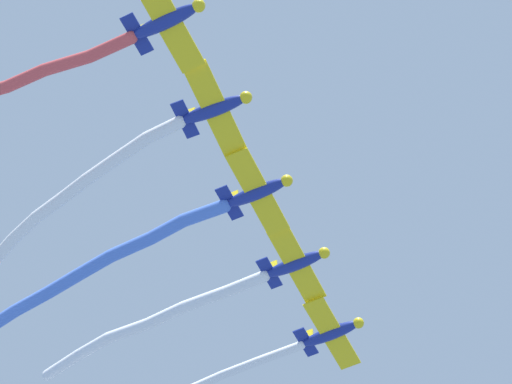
# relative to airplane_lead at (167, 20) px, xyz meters

# --- Properties ---
(airplane_lead) EXTENTS (5.38, 7.00, 1.74)m
(airplane_lead) POSITION_rel_airplane_lead_xyz_m (0.00, 0.00, 0.00)
(airplane_lead) COLOR navy
(airplane_left_wing) EXTENTS (5.38, 7.04, 1.74)m
(airplane_left_wing) POSITION_rel_airplane_lead_xyz_m (-2.12, -6.32, 0.30)
(airplane_left_wing) COLOR navy
(smoke_trail_left_wing) EXTENTS (17.74, 13.45, 3.02)m
(smoke_trail_left_wing) POSITION_rel_airplane_lead_xyz_m (9.36, -12.43, -0.81)
(smoke_trail_left_wing) COLOR white
(airplane_right_wing) EXTENTS (5.39, 7.01, 1.74)m
(airplane_right_wing) POSITION_rel_airplane_lead_xyz_m (-4.23, -12.62, 0.00)
(airplane_right_wing) COLOR navy
(smoke_trail_right_wing) EXTENTS (24.97, 14.00, 1.71)m
(smoke_trail_right_wing) POSITION_rel_airplane_lead_xyz_m (10.42, -19.34, 0.21)
(smoke_trail_right_wing) COLOR #4C75DB
(airplane_slot) EXTENTS (5.39, 7.00, 1.74)m
(airplane_slot) POSITION_rel_airplane_lead_xyz_m (-6.35, -18.93, 0.30)
(airplane_slot) COLOR navy
(smoke_trail_slot) EXTENTS (18.40, 9.10, 1.65)m
(smoke_trail_slot) POSITION_rel_airplane_lead_xyz_m (4.93, -23.53, 0.56)
(smoke_trail_slot) COLOR white
(airplane_trail) EXTENTS (5.38, 6.98, 1.74)m
(airplane_trail) POSITION_rel_airplane_lead_xyz_m (-8.47, -25.23, 0.00)
(airplane_trail) COLOR navy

